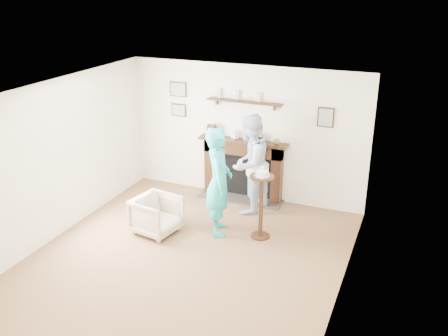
{
  "coord_description": "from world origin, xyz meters",
  "views": [
    {
      "loc": [
        2.97,
        -5.75,
        3.96
      ],
      "look_at": [
        0.23,
        0.9,
        1.17
      ],
      "focal_mm": 40.0,
      "sensor_mm": 36.0,
      "label": 1
    }
  ],
  "objects": [
    {
      "name": "woman",
      "position": [
        0.12,
        0.97,
        0.0
      ],
      "size": [
        0.65,
        0.76,
        1.78
      ],
      "primitive_type": "imported",
      "rotation": [
        0.0,
        0.0,
        1.98
      ],
      "color": "teal",
      "rests_on": "ground"
    },
    {
      "name": "ground",
      "position": [
        0.0,
        0.0,
        0.0
      ],
      "size": [
        5.0,
        5.0,
        0.0
      ],
      "primitive_type": "plane",
      "color": "brown",
      "rests_on": "ground"
    },
    {
      "name": "armchair",
      "position": [
        -0.81,
        0.56,
        0.0
      ],
      "size": [
        0.79,
        0.77,
        0.62
      ],
      "primitive_type": "imported",
      "rotation": [
        0.0,
        0.0,
        1.39
      ],
      "color": "tan",
      "rests_on": "ground"
    },
    {
      "name": "man",
      "position": [
        0.3,
        1.9,
        0.0
      ],
      "size": [
        0.84,
        0.99,
        1.78
      ],
      "primitive_type": "imported",
      "rotation": [
        0.0,
        0.0,
        -1.79
      ],
      "color": "#ACBED7",
      "rests_on": "ground"
    },
    {
      "name": "room_shell",
      "position": [
        -0.0,
        0.69,
        1.62
      ],
      "size": [
        4.54,
        5.02,
        2.52
      ],
      "color": "beige",
      "rests_on": "ground"
    },
    {
      "name": "pedestal_table",
      "position": [
        0.8,
        1.06,
        0.75
      ],
      "size": [
        0.38,
        0.38,
        1.22
      ],
      "color": "black",
      "rests_on": "ground"
    }
  ]
}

